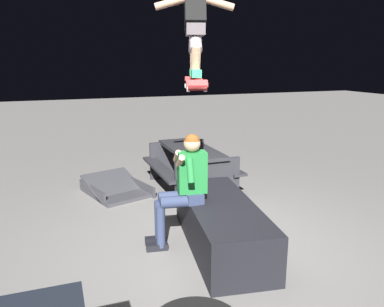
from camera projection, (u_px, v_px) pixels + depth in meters
name	position (u px, v px, depth m)	size (l,w,h in m)	color
ground_plane	(215.00, 245.00, 4.75)	(40.00, 40.00, 0.00)	slate
ledge_box_main	(221.00, 225.00, 4.67)	(2.05, 0.77, 0.56)	black
person_sitting_on_ledge	(183.00, 184.00, 4.59)	(0.60, 0.78, 1.39)	#2D3856
skateboard	(195.00, 83.00, 4.28)	(1.03, 0.50, 0.13)	#B72D2D
skater_airborne	(195.00, 19.00, 4.17)	(0.64, 0.87, 1.12)	#2D9E66
kicker_ramp	(116.00, 190.00, 6.58)	(1.30, 1.14, 0.38)	#38383D
picnic_table_back	(191.00, 162.00, 6.75)	(1.70, 1.35, 0.75)	#28282D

